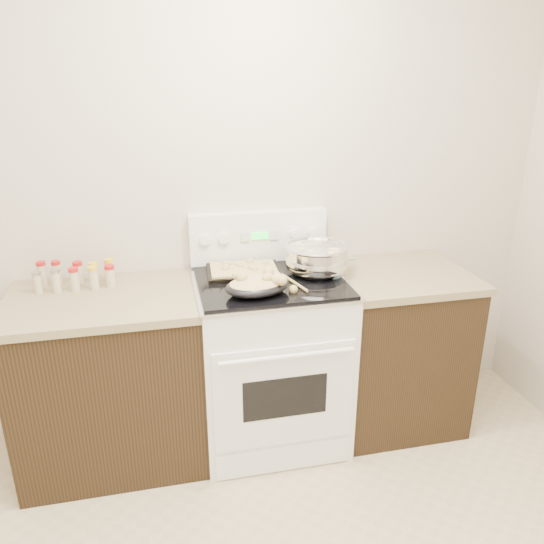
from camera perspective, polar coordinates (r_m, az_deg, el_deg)
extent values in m
cube|color=beige|center=(2.89, -8.67, 8.77)|extent=(4.00, 0.05, 2.70)
cube|color=black|center=(2.91, -16.78, -11.26)|extent=(0.90, 0.64, 0.88)
cube|color=brown|center=(2.70, -17.78, -2.91)|extent=(0.93, 0.67, 0.04)
cube|color=black|center=(3.16, 12.92, -8.13)|extent=(0.70, 0.64, 0.88)
cube|color=brown|center=(2.97, 13.62, -0.32)|extent=(0.73, 0.67, 0.04)
cube|color=white|center=(2.92, -0.22, -9.61)|extent=(0.76, 0.66, 0.92)
cube|color=white|center=(2.65, 1.39, -13.28)|extent=(0.70, 0.01, 0.55)
cube|color=black|center=(2.64, 1.43, -13.36)|extent=(0.42, 0.01, 0.22)
cylinder|color=white|center=(2.49, 1.66, -9.08)|extent=(0.65, 0.02, 0.02)
cube|color=white|center=(2.88, 1.31, -19.46)|extent=(0.70, 0.01, 0.14)
cube|color=silver|center=(2.72, -0.23, -1.10)|extent=(0.78, 0.68, 0.01)
cube|color=black|center=(2.71, -0.23, -0.86)|extent=(0.74, 0.64, 0.01)
cube|color=white|center=(2.94, -1.48, 3.85)|extent=(0.76, 0.07, 0.28)
cylinder|color=white|center=(2.85, -7.23, 3.44)|extent=(0.06, 0.02, 0.06)
cylinder|color=white|center=(2.86, -5.23, 3.59)|extent=(0.06, 0.02, 0.06)
cylinder|color=white|center=(2.94, 2.54, 4.10)|extent=(0.06, 0.02, 0.06)
cylinder|color=white|center=(2.96, 4.42, 4.21)|extent=(0.06, 0.02, 0.06)
cube|color=#19E533|center=(2.89, -1.31, 3.88)|extent=(0.09, 0.00, 0.04)
cube|color=silver|center=(2.88, -2.87, 3.77)|extent=(0.05, 0.00, 0.05)
cube|color=silver|center=(2.91, 0.24, 3.97)|extent=(0.05, 0.00, 0.05)
ellipsoid|color=silver|center=(2.78, 4.79, 1.21)|extent=(0.39, 0.39, 0.20)
cylinder|color=silver|center=(2.80, 4.76, 0.05)|extent=(0.18, 0.18, 0.01)
torus|color=silver|center=(2.76, 4.84, 2.77)|extent=(0.34, 0.34, 0.02)
cylinder|color=silver|center=(2.78, 4.81, 1.63)|extent=(0.32, 0.32, 0.11)
cylinder|color=brown|center=(2.76, 4.83, 2.53)|extent=(0.30, 0.30, 0.00)
cube|color=beige|center=(2.78, 4.16, 2.77)|extent=(0.04, 0.04, 0.03)
cube|color=beige|center=(2.67, 4.14, 2.06)|extent=(0.03, 0.03, 0.03)
cube|color=beige|center=(2.82, 4.51, 3.07)|extent=(0.04, 0.04, 0.03)
cube|color=beige|center=(2.80, 5.91, 2.85)|extent=(0.03, 0.03, 0.02)
cube|color=beige|center=(2.66, 6.31, 1.91)|extent=(0.04, 0.04, 0.03)
cube|color=beige|center=(2.72, 4.93, 2.39)|extent=(0.03, 0.03, 0.02)
cube|color=beige|center=(2.71, 7.02, 2.21)|extent=(0.03, 0.03, 0.02)
cube|color=beige|center=(2.77, 2.85, 2.79)|extent=(0.04, 0.04, 0.03)
cube|color=beige|center=(2.71, 6.25, 2.27)|extent=(0.03, 0.03, 0.03)
cube|color=beige|center=(2.86, 4.35, 3.28)|extent=(0.03, 0.03, 0.02)
cube|color=beige|center=(2.81, 2.84, 3.02)|extent=(0.04, 0.04, 0.02)
cube|color=beige|center=(2.71, 6.74, 2.24)|extent=(0.03, 0.03, 0.03)
cube|color=beige|center=(2.75, 4.84, 2.54)|extent=(0.04, 0.04, 0.03)
cube|color=beige|center=(2.70, 3.17, 2.31)|extent=(0.04, 0.04, 0.02)
cube|color=beige|center=(2.75, 4.61, 2.60)|extent=(0.03, 0.03, 0.02)
cube|color=beige|center=(2.84, 5.06, 3.18)|extent=(0.03, 0.03, 0.02)
cube|color=beige|center=(2.87, 5.55, 3.31)|extent=(0.03, 0.03, 0.02)
ellipsoid|color=black|center=(2.52, -1.55, -1.50)|extent=(0.36, 0.29, 0.08)
ellipsoid|color=tan|center=(2.51, -1.56, -1.24)|extent=(0.33, 0.26, 0.06)
sphere|color=tan|center=(2.50, -0.43, -0.63)|extent=(0.05, 0.05, 0.05)
sphere|color=tan|center=(2.50, -3.28, -0.54)|extent=(0.05, 0.05, 0.05)
sphere|color=tan|center=(2.53, -3.92, -0.34)|extent=(0.04, 0.04, 0.04)
sphere|color=tan|center=(2.49, 0.62, -0.56)|extent=(0.05, 0.05, 0.05)
sphere|color=tan|center=(2.46, 1.03, -0.88)|extent=(0.05, 0.05, 0.05)
sphere|color=tan|center=(2.57, -0.37, 0.03)|extent=(0.05, 0.05, 0.05)
sphere|color=tan|center=(2.48, 0.55, -0.81)|extent=(0.05, 0.05, 0.05)
sphere|color=tan|center=(2.49, -0.62, -0.61)|extent=(0.04, 0.04, 0.04)
cube|color=black|center=(2.79, -3.07, 0.06)|extent=(0.40, 0.29, 0.02)
cube|color=tan|center=(2.78, -3.08, 0.29)|extent=(0.36, 0.25, 0.02)
sphere|color=tan|center=(2.75, -1.86, 0.27)|extent=(0.03, 0.03, 0.03)
sphere|color=tan|center=(2.80, -3.39, 0.66)|extent=(0.03, 0.03, 0.03)
sphere|color=tan|center=(2.82, -3.67, 0.82)|extent=(0.03, 0.03, 0.03)
sphere|color=tan|center=(2.75, -0.48, 0.42)|extent=(0.03, 0.03, 0.03)
sphere|color=tan|center=(2.77, -2.19, 0.44)|extent=(0.04, 0.04, 0.04)
sphere|color=tan|center=(2.83, -4.60, 0.92)|extent=(0.03, 0.03, 0.03)
sphere|color=tan|center=(2.77, -5.00, 0.43)|extent=(0.04, 0.04, 0.04)
sphere|color=tan|center=(2.84, -0.63, 0.97)|extent=(0.03, 0.03, 0.03)
sphere|color=tan|center=(2.83, -5.08, 0.90)|extent=(0.03, 0.03, 0.03)
sphere|color=tan|center=(2.86, -2.37, 1.17)|extent=(0.04, 0.04, 0.04)
cylinder|color=tan|center=(2.65, 2.30, -1.06)|extent=(0.08, 0.27, 0.01)
sphere|color=tan|center=(2.55, 2.30, -1.89)|extent=(0.04, 0.04, 0.04)
sphere|color=#7CA8BA|center=(2.74, 6.77, 0.06)|extent=(0.09, 0.09, 0.09)
cylinder|color=#7CA8BA|center=(2.82, 7.75, 1.25)|extent=(0.21, 0.21, 0.08)
cylinder|color=#BFB28C|center=(2.91, -23.46, -0.35)|extent=(0.04, 0.04, 0.11)
cylinder|color=#B21414|center=(2.89, -23.64, 0.84)|extent=(0.05, 0.05, 0.02)
cylinder|color=#BFB28C|center=(2.89, -22.09, -0.30)|extent=(0.04, 0.04, 0.11)
cylinder|color=#B21414|center=(2.86, -22.26, 0.92)|extent=(0.04, 0.04, 0.02)
cylinder|color=#BFB28C|center=(2.88, -20.09, -0.22)|extent=(0.05, 0.05, 0.10)
cylinder|color=#B21414|center=(2.86, -20.23, 0.86)|extent=(0.05, 0.05, 0.02)
cylinder|color=#BFB28C|center=(2.87, -18.57, -0.22)|extent=(0.05, 0.05, 0.09)
cylinder|color=gold|center=(2.85, -18.69, 0.76)|extent=(0.05, 0.05, 0.02)
cylinder|color=#BFB28C|center=(2.85, -17.03, 0.00)|extent=(0.04, 0.04, 0.11)
cylinder|color=gold|center=(2.83, -17.15, 1.17)|extent=(0.05, 0.05, 0.02)
cylinder|color=#BFB28C|center=(2.83, -23.87, -1.18)|extent=(0.04, 0.04, 0.09)
cylinder|color=#B2B2B7|center=(2.81, -24.03, -0.15)|extent=(0.04, 0.04, 0.02)
cylinder|color=#BFB28C|center=(2.80, -22.18, -1.06)|extent=(0.04, 0.04, 0.10)
cylinder|color=#B2B2B7|center=(2.78, -22.34, 0.10)|extent=(0.04, 0.04, 0.02)
cylinder|color=#BFB28C|center=(2.79, -20.46, -0.92)|extent=(0.05, 0.05, 0.10)
cylinder|color=#B21414|center=(2.77, -20.61, 0.23)|extent=(0.05, 0.05, 0.02)
cylinder|color=#BFB28C|center=(2.77, -18.60, -0.78)|extent=(0.05, 0.05, 0.10)
cylinder|color=gold|center=(2.75, -18.74, 0.39)|extent=(0.05, 0.05, 0.02)
cylinder|color=#BFB28C|center=(2.78, -17.00, -0.60)|extent=(0.05, 0.05, 0.10)
cylinder|color=#B21414|center=(2.76, -17.12, 0.51)|extent=(0.05, 0.05, 0.02)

